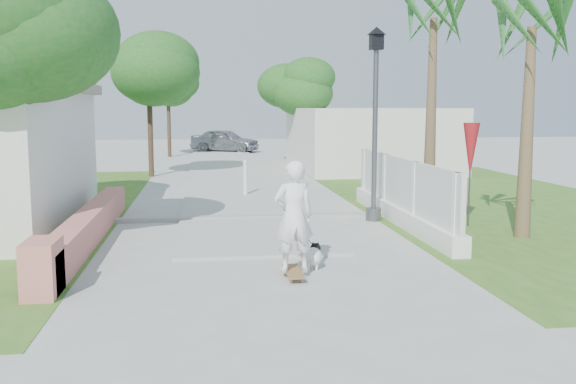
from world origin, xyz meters
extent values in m
plane|color=#B7B7B2|center=(0.00, 0.00, 0.00)|extent=(90.00, 90.00, 0.00)
cube|color=#B7B7B2|center=(0.00, 20.00, 0.03)|extent=(3.20, 36.00, 0.06)
cube|color=#999993|center=(0.00, 6.00, 0.05)|extent=(6.50, 0.25, 0.10)
cube|color=#3C6720|center=(7.00, 8.00, 0.01)|extent=(8.00, 20.00, 0.01)
cube|color=#C57465|center=(-3.30, 4.00, 0.30)|extent=(0.45, 8.00, 0.60)
cube|color=#C57465|center=(-3.30, 0.20, 0.40)|extent=(0.45, 0.80, 0.80)
cube|color=white|center=(3.40, 5.00, 0.20)|extent=(0.35, 7.00, 0.40)
cube|color=white|center=(3.40, 5.00, 0.95)|extent=(0.10, 7.00, 1.10)
cube|color=white|center=(3.40, 1.80, 0.75)|extent=(0.14, 0.14, 1.50)
cube|color=white|center=(3.40, 4.00, 0.75)|extent=(0.14, 0.14, 1.50)
cube|color=white|center=(3.40, 6.20, 0.75)|extent=(0.14, 0.14, 1.50)
cube|color=white|center=(3.40, 8.20, 0.75)|extent=(0.14, 0.14, 1.50)
cube|color=silver|center=(6.00, 18.00, 1.30)|extent=(6.00, 8.00, 2.60)
cylinder|color=#59595E|center=(2.90, 5.50, 0.15)|extent=(0.36, 0.36, 0.30)
cylinder|color=#59595E|center=(2.90, 5.50, 2.00)|extent=(0.12, 0.12, 4.00)
cube|color=black|center=(2.90, 5.50, 4.10)|extent=(0.28, 0.28, 0.35)
cone|color=black|center=(2.90, 5.50, 4.35)|extent=(0.44, 0.44, 0.18)
cylinder|color=white|center=(0.20, 10.00, 0.50)|extent=(0.12, 0.12, 1.00)
sphere|color=white|center=(0.20, 10.00, 1.02)|extent=(0.14, 0.14, 0.14)
cylinder|color=#59595E|center=(4.80, 4.50, 1.00)|extent=(0.04, 0.04, 2.00)
cone|color=red|center=(4.80, 4.50, 1.70)|extent=(0.36, 0.36, 1.20)
cylinder|color=#4C3826|center=(-4.50, 3.00, 1.92)|extent=(0.20, 0.20, 3.85)
ellipsoid|color=#19571B|center=(-4.50, 3.00, 3.58)|extent=(3.60, 3.60, 2.70)
ellipsoid|color=#19571B|center=(-4.30, 2.80, 3.92)|extent=(3.06, 3.06, 2.30)
cylinder|color=#4C3826|center=(-5.50, 8.50, 1.75)|extent=(0.20, 0.20, 3.50)
ellipsoid|color=#19571B|center=(-5.50, 8.50, 3.25)|extent=(3.20, 3.20, 2.40)
ellipsoid|color=#19571B|center=(-5.30, 8.30, 3.60)|extent=(2.72, 2.72, 2.05)
ellipsoid|color=#19571B|center=(-5.70, 8.70, 3.95)|extent=(2.40, 2.40, 1.79)
cylinder|color=#4C3826|center=(-3.00, 16.00, 1.92)|extent=(0.20, 0.20, 3.85)
ellipsoid|color=#19571B|center=(-3.00, 16.00, 3.58)|extent=(3.40, 3.40, 2.55)
ellipsoid|color=#19571B|center=(-2.80, 15.80, 3.92)|extent=(2.89, 2.89, 2.18)
ellipsoid|color=#19571B|center=(-3.20, 16.20, 4.28)|extent=(2.55, 2.55, 1.90)
cylinder|color=#4C3826|center=(3.20, 20.00, 1.75)|extent=(0.20, 0.20, 3.50)
ellipsoid|color=#19571B|center=(3.20, 20.00, 3.25)|extent=(3.00, 3.00, 2.25)
ellipsoid|color=#19571B|center=(3.40, 19.80, 3.60)|extent=(2.55, 2.55, 1.92)
ellipsoid|color=#19571B|center=(3.00, 20.20, 3.95)|extent=(2.25, 2.25, 1.68)
cylinder|color=#4C3826|center=(-2.80, 26.00, 1.92)|extent=(0.20, 0.20, 3.85)
ellipsoid|color=#19571B|center=(-2.80, 26.00, 3.58)|extent=(3.20, 3.20, 2.40)
ellipsoid|color=#19571B|center=(-2.60, 25.80, 3.92)|extent=(2.72, 2.72, 2.05)
ellipsoid|color=#19571B|center=(-3.00, 26.20, 4.28)|extent=(2.40, 2.40, 1.79)
cone|color=brown|center=(4.60, 6.50, 2.40)|extent=(0.32, 0.32, 4.80)
cone|color=brown|center=(5.40, 3.20, 2.10)|extent=(0.32, 0.32, 4.20)
cube|color=olive|center=(0.33, 0.72, 0.10)|extent=(0.34, 0.92, 0.02)
imported|color=white|center=(0.33, 0.72, 0.97)|extent=(0.67, 0.48, 1.72)
cylinder|color=gray|center=(0.25, 0.40, 0.03)|extent=(0.03, 0.06, 0.06)
cylinder|color=gray|center=(0.41, 0.40, 0.03)|extent=(0.03, 0.06, 0.06)
cylinder|color=gray|center=(0.25, 1.05, 0.03)|extent=(0.03, 0.06, 0.06)
cylinder|color=gray|center=(0.41, 1.05, 0.03)|extent=(0.03, 0.06, 0.06)
ellipsoid|color=white|center=(0.73, 1.21, 0.21)|extent=(0.39, 0.51, 0.28)
sphere|color=black|center=(0.80, 1.41, 0.30)|extent=(0.18, 0.18, 0.18)
sphere|color=white|center=(0.82, 1.49, 0.28)|extent=(0.08, 0.08, 0.08)
cone|color=black|center=(0.76, 1.42, 0.38)|extent=(0.05, 0.05, 0.06)
cone|color=black|center=(0.84, 1.40, 0.38)|extent=(0.05, 0.05, 0.06)
cylinder|color=white|center=(0.70, 1.33, 0.06)|extent=(0.04, 0.04, 0.13)
cylinder|color=white|center=(0.82, 1.29, 0.06)|extent=(0.04, 0.04, 0.13)
cylinder|color=white|center=(0.64, 1.13, 0.06)|extent=(0.04, 0.04, 0.13)
cylinder|color=white|center=(0.76, 1.09, 0.06)|extent=(0.04, 0.04, 0.13)
cylinder|color=white|center=(0.67, 1.01, 0.29)|extent=(0.06, 0.11, 0.11)
imported|color=#ADB0B5|center=(0.28, 29.26, 0.69)|extent=(4.35, 3.12, 1.37)
camera|label=1|loc=(-1.05, -8.92, 2.63)|focal=40.00mm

